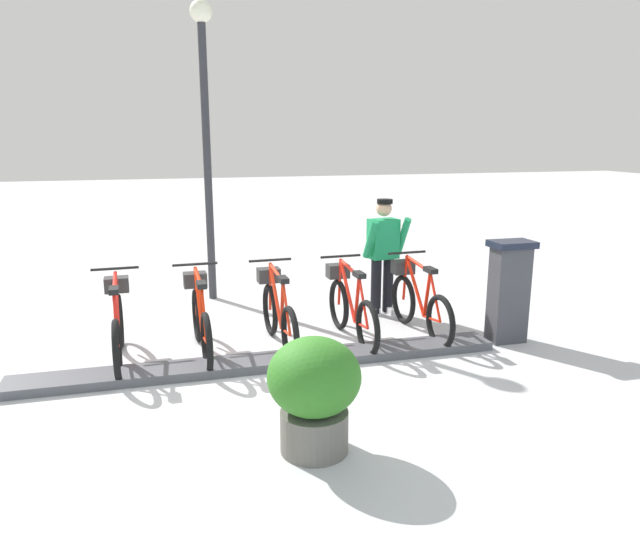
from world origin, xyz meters
TOP-DOWN VIEW (x-y plane):
  - ground_plane at (0.00, 0.00)m, footprint 60.00×60.00m
  - dock_rail_base at (0.00, 0.00)m, footprint 0.44×5.43m
  - payment_kiosk at (0.05, -3.06)m, footprint 0.36×0.52m
  - bike_docked_0 at (0.62, -2.11)m, footprint 1.72×0.54m
  - bike_docked_1 at (0.62, -1.19)m, footprint 1.72×0.54m
  - bike_docked_2 at (0.62, -0.26)m, footprint 1.72×0.54m
  - bike_docked_3 at (0.62, 0.67)m, footprint 1.72×0.54m
  - bike_docked_4 at (0.62, 1.59)m, footprint 1.72×0.54m
  - worker_near_rack at (1.57, -1.98)m, footprint 0.49×0.67m
  - lamp_post at (3.05, 0.32)m, footprint 0.32×0.32m
  - planter_bush at (-1.90, -0.06)m, footprint 0.76×0.76m

SIDE VIEW (x-z plane):
  - ground_plane at x=0.00m, z-range 0.00..0.00m
  - dock_rail_base at x=0.00m, z-range 0.00..0.10m
  - bike_docked_0 at x=0.62m, z-range -0.08..0.94m
  - bike_docked_1 at x=0.62m, z-range -0.08..0.94m
  - bike_docked_2 at x=0.62m, z-range -0.08..0.94m
  - bike_docked_3 at x=0.62m, z-range -0.08..0.94m
  - bike_docked_4 at x=0.62m, z-range -0.08..0.94m
  - planter_bush at x=-1.90m, z-range 0.06..1.03m
  - payment_kiosk at x=0.05m, z-range 0.03..1.31m
  - worker_near_rack at x=1.57m, z-range 0.08..1.74m
  - lamp_post at x=3.05m, z-range 0.64..5.05m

